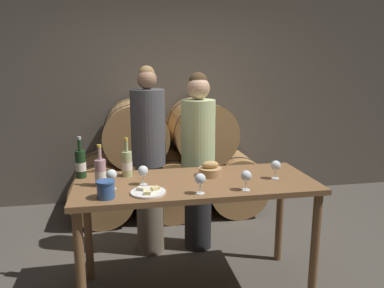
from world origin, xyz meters
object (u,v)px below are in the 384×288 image
Objects in this scene: person_left at (149,160)px; wine_glass_center at (200,179)px; wine_bottle_rose at (101,172)px; wine_glass_left at (143,171)px; wine_bottle_red at (81,164)px; wine_bottle_white at (127,164)px; wine_glass_far_right at (276,166)px; person_right at (198,160)px; bread_basket at (210,170)px; tasting_table at (196,196)px; wine_glass_far_left at (112,175)px; wine_glass_right at (246,176)px; blue_crock at (106,189)px; cheese_plate at (148,192)px.

wine_glass_center is at bearing -74.34° from person_left.
wine_glass_left is (0.30, -0.03, 0.00)m from wine_bottle_rose.
wine_bottle_red reaches higher than wine_bottle_white.
wine_bottle_red is 1.05× the size of wine_bottle_white.
wine_bottle_white reaches higher than wine_bottle_rose.
wine_bottle_red is 2.26× the size of wine_glass_center.
person_left is 0.72m from wine_glass_left.
wine_glass_far_right is (1.29, -0.07, 0.00)m from wine_bottle_rose.
person_right reaches higher than bread_basket.
wine_bottle_rose reaches higher than tasting_table.
wine_glass_center is (0.82, -0.52, -0.01)m from wine_bottle_red.
wine_bottle_red reaches higher than bread_basket.
person_left is 0.82m from wine_glass_far_left.
wine_glass_far_left is 1.00× the size of wine_glass_left.
wine_glass_far_right is at bearing 34.55° from wine_glass_right.
blue_crock is 0.85m from bread_basket.
tasting_table is 12.55× the size of wine_glass_far_right.
person_left is at bearing 85.37° from cheese_plate.
wine_glass_right is at bearing -1.29° from blue_crock.
person_left reaches higher than person_right.
cheese_plate is at bearing -83.81° from wine_glass_left.
bread_basket is at bearing 67.22° from wine_glass_center.
wine_glass_far_right is at bearing -14.12° from wine_bottle_white.
wine_bottle_white is 1.01× the size of wine_bottle_rose.
wine_glass_left is (-0.52, -0.12, 0.05)m from bread_basket.
wine_bottle_white is at bearing 148.54° from wine_glass_right.
bread_basket is at bearing 31.78° from cheese_plate.
wine_bottle_rose reaches higher than wine_glass_far_right.
wine_glass_left reaches higher than cheese_plate.
wine_glass_far_left is at bearing -135.45° from person_right.
person_left is 1.13m from wine_glass_right.
wine_glass_far_left is 0.62m from wine_glass_center.
wine_glass_far_right reaches higher than blue_crock.
person_right is 1.23m from blue_crock.
blue_crock is at bearing 178.71° from wine_glass_right.
wine_glass_left reaches higher than tasting_table.
blue_crock is 1.26m from wine_glass_far_right.
wine_glass_far_right is at bearing -59.27° from person_right.
blue_crock is at bearing -155.64° from bread_basket.
wine_bottle_red is (-0.55, -0.44, 0.11)m from person_left.
person_right is 11.86× the size of wine_glass_far_left.
wine_glass_far_left is (-0.31, -0.76, 0.10)m from person_left.
wine_glass_far_right is at bearing 8.61° from blue_crock.
wine_bottle_red is at bearing 163.44° from tasting_table.
person_left is at bearing 59.77° from wine_bottle_rose.
cheese_plate is (-0.53, -0.89, 0.04)m from person_right.
person_right is (0.46, 0.00, -0.02)m from person_left.
cheese_plate is at bearing 8.37° from blue_crock.
wine_glass_far_left reaches higher than cheese_plate.
tasting_table is at bearing -24.12° from wine_bottle_white.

